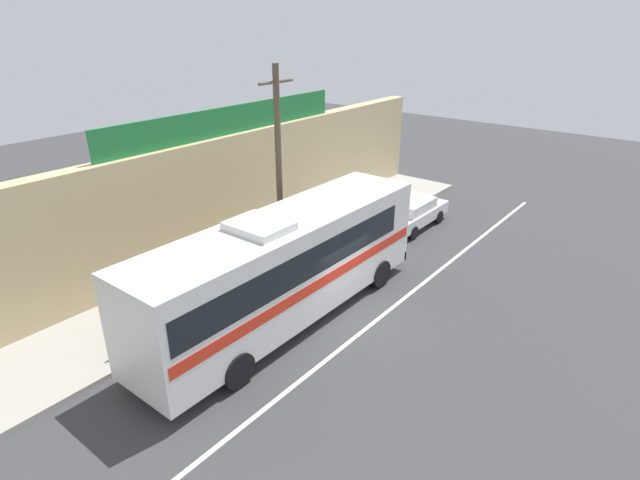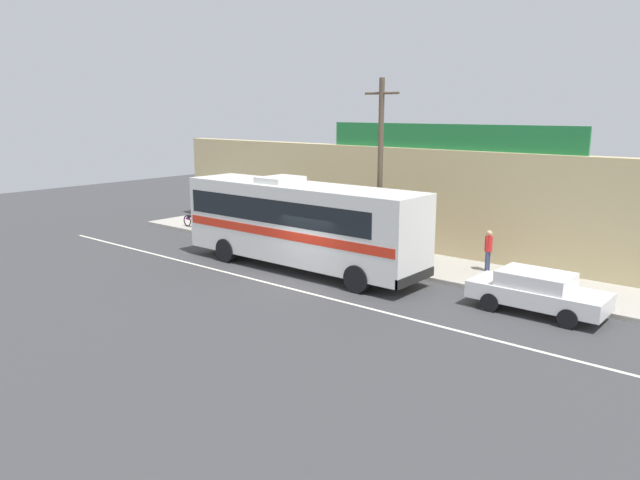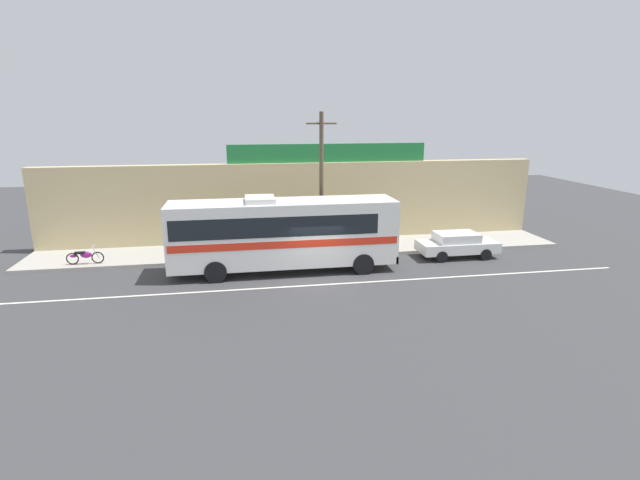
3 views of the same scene
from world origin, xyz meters
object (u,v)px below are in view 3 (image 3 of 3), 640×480
object	(u,v)px
pedestrian_by_curb	(381,226)
intercity_bus	(282,231)
parked_car	(457,244)
motorcycle_red	(84,256)
utility_pole	(321,182)
motorcycle_orange	(203,251)

from	to	relation	value
pedestrian_by_curb	intercity_bus	bearing A→B (deg)	-146.45
parked_car	pedestrian_by_curb	distance (m)	4.76
parked_car	motorcycle_red	xyz separation A→B (m)	(-19.61, 1.66, -0.17)
parked_car	utility_pole	xyz separation A→B (m)	(-7.27, 1.54, 3.34)
utility_pole	intercity_bus	bearing A→B (deg)	-135.56
utility_pole	motorcycle_red	size ratio (longest dim) A/B	4.13
motorcycle_red	pedestrian_by_curb	world-z (taller)	pedestrian_by_curb
pedestrian_by_curb	parked_car	bearing A→B (deg)	-46.60
parked_car	motorcycle_red	world-z (taller)	parked_car
motorcycle_red	utility_pole	bearing A→B (deg)	-0.52
intercity_bus	motorcycle_orange	size ratio (longest dim) A/B	5.90
parked_car	motorcycle_red	distance (m)	19.68
intercity_bus	parked_car	world-z (taller)	intercity_bus
intercity_bus	pedestrian_by_curb	distance (m)	7.72
intercity_bus	motorcycle_orange	distance (m)	4.87
parked_car	utility_pole	world-z (taller)	utility_pole
intercity_bus	motorcycle_red	bearing A→B (deg)	166.20
parked_car	motorcycle_red	bearing A→B (deg)	175.17
intercity_bus	utility_pole	world-z (taller)	utility_pole
pedestrian_by_curb	motorcycle_red	bearing A→B (deg)	-173.75
parked_car	pedestrian_by_curb	xyz separation A→B (m)	(-3.26, 3.45, 0.37)
intercity_bus	motorcycle_red	size ratio (longest dim) A/B	6.01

